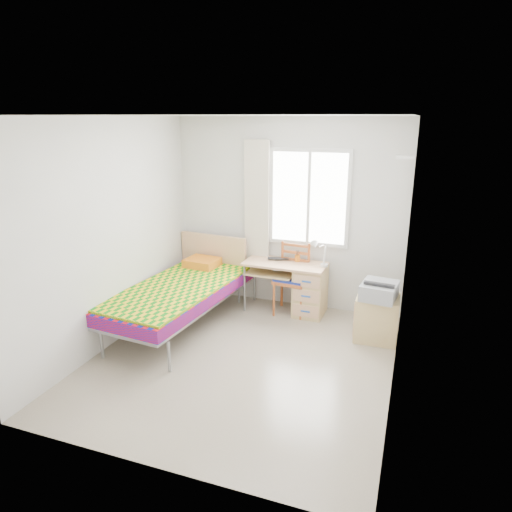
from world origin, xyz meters
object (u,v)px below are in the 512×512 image
at_px(desk, 305,287).
at_px(chair, 293,274).
at_px(bed, 181,291).
at_px(printer, 379,290).
at_px(cabinet, 376,318).

height_order(desk, chair, chair).
xyz_separation_m(desk, chair, (-0.18, 0.00, 0.16)).
height_order(bed, chair, chair).
bearing_deg(desk, chair, -179.45).
bearing_deg(bed, printer, 15.06).
bearing_deg(chair, cabinet, -15.91).
bearing_deg(bed, cabinet, 15.88).
xyz_separation_m(chair, cabinet, (1.17, -0.45, -0.27)).
bearing_deg(chair, printer, -17.22).
bearing_deg(desk, cabinet, -23.03).
bearing_deg(chair, bed, -139.13).
height_order(bed, cabinet, bed).
xyz_separation_m(cabinet, printer, (0.01, -0.03, 0.37)).
relative_size(bed, desk, 2.06).
xyz_separation_m(desk, printer, (1.00, -0.48, 0.26)).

